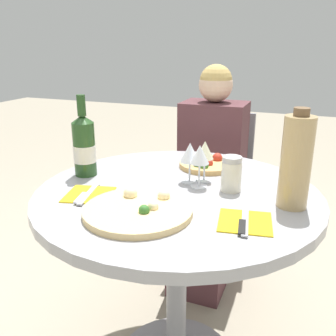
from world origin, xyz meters
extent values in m
cylinder|color=gray|center=(0.00, 0.00, 0.38)|extent=(0.08, 0.08, 0.71)
cylinder|color=#9E9EA3|center=(0.00, 0.00, 0.75)|extent=(0.98, 0.98, 0.04)
cylinder|color=slate|center=(-0.06, 0.72, 0.01)|extent=(0.33, 0.33, 0.01)
cylinder|color=slate|center=(-0.06, 0.72, 0.21)|extent=(0.06, 0.06, 0.42)
cube|color=slate|center=(-0.06, 0.72, 0.43)|extent=(0.37, 0.37, 0.03)
cube|color=slate|center=(-0.06, 0.90, 0.67)|extent=(0.37, 0.02, 0.44)
cube|color=#512D33|center=(-0.06, 0.55, 0.22)|extent=(0.28, 0.35, 0.45)
cube|color=#512D33|center=(-0.06, 0.72, 0.71)|extent=(0.33, 0.23, 0.52)
sphere|color=#DBB293|center=(-0.06, 0.72, 1.05)|extent=(0.17, 0.17, 0.17)
sphere|color=tan|center=(-0.06, 0.72, 1.07)|extent=(0.16, 0.16, 0.16)
cylinder|color=#E5C17F|center=(-0.04, -0.22, 0.78)|extent=(0.33, 0.33, 0.02)
sphere|color=beige|center=(0.00, -0.13, 0.80)|extent=(0.04, 0.04, 0.04)
sphere|color=#336B28|center=(-0.01, -0.24, 0.80)|extent=(0.03, 0.03, 0.03)
sphere|color=beige|center=(0.00, -0.21, 0.80)|extent=(0.03, 0.03, 0.03)
sphere|color=beige|center=(-0.11, -0.15, 0.80)|extent=(0.04, 0.04, 0.04)
cylinder|color=tan|center=(0.03, 0.28, 0.78)|extent=(0.23, 0.23, 0.02)
sphere|color=#B22D1E|center=(0.04, 0.25, 0.80)|extent=(0.03, 0.03, 0.03)
sphere|color=beige|center=(-0.05, 0.25, 0.80)|extent=(0.04, 0.04, 0.04)
sphere|color=#336B28|center=(0.01, 0.23, 0.80)|extent=(0.04, 0.04, 0.04)
sphere|color=#B22D1E|center=(0.06, 0.33, 0.80)|extent=(0.04, 0.04, 0.04)
sphere|color=#336B28|center=(0.03, 0.21, 0.80)|extent=(0.04, 0.04, 0.04)
sphere|color=beige|center=(0.01, 0.30, 0.80)|extent=(0.03, 0.03, 0.03)
cylinder|color=#23471E|center=(-0.38, 0.02, 0.87)|extent=(0.08, 0.08, 0.20)
cone|color=#23471E|center=(-0.38, 0.02, 0.99)|extent=(0.08, 0.08, 0.03)
cylinder|color=#23471E|center=(-0.38, 0.02, 1.04)|extent=(0.03, 0.03, 0.08)
cylinder|color=silver|center=(-0.38, 0.02, 0.85)|extent=(0.09, 0.09, 0.07)
cylinder|color=tan|center=(0.38, 0.01, 0.91)|extent=(0.09, 0.09, 0.28)
cylinder|color=brown|center=(0.38, 0.01, 1.07)|extent=(0.05, 0.05, 0.02)
cylinder|color=silver|center=(0.17, 0.06, 0.82)|extent=(0.07, 0.07, 0.10)
cylinder|color=#B2B2B7|center=(0.17, 0.06, 0.88)|extent=(0.07, 0.07, 0.02)
cylinder|color=silver|center=(0.06, 0.12, 0.77)|extent=(0.06, 0.06, 0.00)
cylinder|color=silver|center=(0.06, 0.12, 0.81)|extent=(0.01, 0.01, 0.08)
cone|color=beige|center=(0.06, 0.12, 0.89)|extent=(0.06, 0.06, 0.07)
cylinder|color=silver|center=(0.01, 0.09, 0.77)|extent=(0.06, 0.06, 0.00)
cylinder|color=silver|center=(0.01, 0.09, 0.81)|extent=(0.01, 0.01, 0.07)
cone|color=silver|center=(0.01, 0.09, 0.88)|extent=(0.07, 0.07, 0.07)
cylinder|color=silver|center=(0.06, 0.06, 0.77)|extent=(0.06, 0.06, 0.00)
cylinder|color=silver|center=(0.06, 0.06, 0.81)|extent=(0.01, 0.01, 0.08)
cone|color=silver|center=(0.06, 0.06, 0.89)|extent=(0.07, 0.07, 0.07)
cube|color=gold|center=(-0.26, -0.15, 0.77)|extent=(0.18, 0.18, 0.00)
cube|color=silver|center=(-0.26, -0.15, 0.78)|extent=(0.06, 0.19, 0.00)
cube|color=silver|center=(-0.26, -0.20, 0.78)|extent=(0.04, 0.09, 0.00)
cube|color=gold|center=(0.26, -0.16, 0.77)|extent=(0.17, 0.17, 0.00)
cube|color=silver|center=(0.26, -0.16, 0.78)|extent=(0.05, 0.19, 0.00)
cube|color=black|center=(0.26, -0.21, 0.78)|extent=(0.03, 0.09, 0.00)
camera|label=1|loc=(0.41, -1.14, 1.26)|focal=40.00mm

